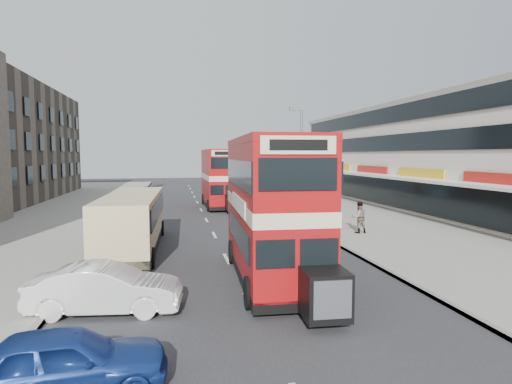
{
  "coord_description": "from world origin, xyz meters",
  "views": [
    {
      "loc": [
        -2.36,
        -11.27,
        4.76
      ],
      "look_at": [
        1.14,
        6.77,
        3.18
      ],
      "focal_mm": 30.05,
      "sensor_mm": 36.0,
      "label": 1
    }
  ],
  "objects": [
    {
      "name": "pedestrian_far",
      "position": [
        8.0,
        30.78,
        1.13
      ],
      "size": [
        1.24,
        0.84,
        1.96
      ],
      "primitive_type": "imported",
      "rotation": [
        0.0,
        0.0,
        0.35
      ],
      "color": "gray",
      "rests_on": "pavement_right"
    },
    {
      "name": "ground",
      "position": [
        0.0,
        0.0,
        0.0
      ],
      "size": [
        160.0,
        160.0,
        0.0
      ],
      "primitive_type": "plane",
      "color": "#28282B",
      "rests_on": "ground"
    },
    {
      "name": "car_right_a",
      "position": [
        5.51,
        15.59,
        0.74
      ],
      "size": [
        5.13,
        2.1,
        1.49
      ],
      "primitive_type": "imported",
      "rotation": [
        0.0,
        0.0,
        -1.57
      ],
      "color": "#912F0E",
      "rests_on": "ground"
    },
    {
      "name": "coach",
      "position": [
        -4.39,
        10.77,
        1.54
      ],
      "size": [
        2.83,
        9.92,
        2.61
      ],
      "rotation": [
        0.0,
        0.0,
        -0.03
      ],
      "color": "black",
      "rests_on": "ground"
    },
    {
      "name": "car_left_front",
      "position": [
        -4.41,
        2.0,
        0.74
      ],
      "size": [
        4.63,
        2.07,
        1.48
      ],
      "primitive_type": "imported",
      "rotation": [
        0.0,
        0.0,
        1.45
      ],
      "color": "white",
      "rests_on": "ground"
    },
    {
      "name": "cyclist",
      "position": [
        4.35,
        20.08,
        0.83
      ],
      "size": [
        0.74,
        1.64,
        2.29
      ],
      "rotation": [
        0.0,
        0.0,
        -0.08
      ],
      "color": "gray",
      "rests_on": "ground"
    },
    {
      "name": "car_left_near",
      "position": [
        -4.53,
        -2.54,
        0.68
      ],
      "size": [
        4.17,
        2.08,
        1.37
      ],
      "primitive_type": "imported",
      "rotation": [
        0.0,
        0.0,
        1.69
      ],
      "color": "navy",
      "rests_on": "ground"
    },
    {
      "name": "bus_second",
      "position": [
        1.76,
        27.66,
        2.68
      ],
      "size": [
        2.65,
        9.26,
        5.09
      ],
      "rotation": [
        0.0,
        0.0,
        3.15
      ],
      "color": "black",
      "rests_on": "ground"
    },
    {
      "name": "kerb_right",
      "position": [
        6.1,
        20.0,
        0.07
      ],
      "size": [
        0.2,
        90.0,
        0.16
      ],
      "primitive_type": "cube",
      "color": "gray",
      "rests_on": "ground"
    },
    {
      "name": "street_lamp",
      "position": [
        6.52,
        18.0,
        4.78
      ],
      "size": [
        1.0,
        0.2,
        8.12
      ],
      "color": "slate",
      "rests_on": "ground"
    },
    {
      "name": "pedestrian_near",
      "position": [
        8.43,
        12.25,
        1.1
      ],
      "size": [
        0.74,
        0.54,
        1.9
      ],
      "primitive_type": "imported",
      "rotation": [
        0.0,
        0.0,
        3.23
      ],
      "color": "gray",
      "rests_on": "pavement_right"
    },
    {
      "name": "car_right_c",
      "position": [
        4.52,
        31.41,
        0.63
      ],
      "size": [
        3.85,
        1.94,
        1.26
      ],
      "primitive_type": "imported",
      "rotation": [
        0.0,
        0.0,
        -1.44
      ],
      "color": "#5B98B6",
      "rests_on": "ground"
    },
    {
      "name": "road_surface",
      "position": [
        0.0,
        20.0,
        0.01
      ],
      "size": [
        12.0,
        90.0,
        0.01
      ],
      "primitive_type": "cube",
      "color": "#28282B",
      "rests_on": "ground"
    },
    {
      "name": "kerb_left",
      "position": [
        -6.1,
        20.0,
        0.07
      ],
      "size": [
        0.2,
        90.0,
        0.16
      ],
      "primitive_type": "cube",
      "color": "gray",
      "rests_on": "ground"
    },
    {
      "name": "car_right_b",
      "position": [
        4.45,
        19.0,
        0.59
      ],
      "size": [
        4.33,
        2.1,
        1.19
      ],
      "primitive_type": "imported",
      "rotation": [
        0.0,
        0.0,
        -1.54
      ],
      "color": "#C74713",
      "rests_on": "ground"
    },
    {
      "name": "commercial_row",
      "position": [
        19.95,
        22.0,
        4.7
      ],
      "size": [
        9.9,
        46.2,
        9.3
      ],
      "color": "beige",
      "rests_on": "ground"
    },
    {
      "name": "pavement_left",
      "position": [
        -12.0,
        20.0,
        0.07
      ],
      "size": [
        12.0,
        90.0,
        0.15
      ],
      "primitive_type": "cube",
      "color": "gray",
      "rests_on": "ground"
    },
    {
      "name": "bus_main",
      "position": [
        1.29,
        4.4,
        2.75
      ],
      "size": [
        2.97,
        9.6,
        5.23
      ],
      "rotation": [
        0.0,
        0.0,
        3.1
      ],
      "color": "black",
      "rests_on": "ground"
    },
    {
      "name": "pavement_right",
      "position": [
        12.0,
        20.0,
        0.07
      ],
      "size": [
        12.0,
        90.0,
        0.15
      ],
      "primitive_type": "cube",
      "color": "gray",
      "rests_on": "ground"
    }
  ]
}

